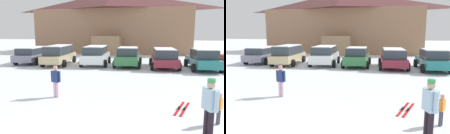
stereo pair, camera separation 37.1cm
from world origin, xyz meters
TOP-DOWN VIEW (x-y plane):
  - ski_lodge at (-4.55, 28.51)m, footprint 21.88×9.91m
  - parked_grey_wagon at (-9.49, 15.09)m, footprint 2.55×4.82m
  - parked_beige_suv at (-6.64, 14.60)m, footprint 2.45×4.93m
  - parked_white_suv at (-3.35, 15.03)m, footprint 2.60×4.53m
  - parked_green_coupe at (-0.50, 15.02)m, footprint 2.37×4.32m
  - parked_maroon_van at (2.48, 14.73)m, footprint 2.53×4.43m
  - parked_teal_hatchback at (5.38, 14.53)m, footprint 2.43×4.62m
  - skier_adult_in_blue_parka at (3.48, 2.70)m, footprint 0.38×0.58m
  - skier_child_in_orange_jacket at (3.99, 3.79)m, footprint 0.24×0.32m
  - skier_teen_in_navy_coat at (-2.30, 5.37)m, footprint 0.51×0.28m
  - pair_of_skis at (3.03, 4.99)m, footprint 0.75×1.71m

SIDE VIEW (x-z plane):
  - pair_of_skis at x=3.03m, z-range -0.02..0.06m
  - skier_child_in_orange_jacket at x=3.99m, z-range 0.06..1.05m
  - skier_teen_in_navy_coat at x=-2.30m, z-range 0.09..1.50m
  - parked_teal_hatchback at x=5.38m, z-range 0.01..1.62m
  - parked_green_coupe at x=-0.50m, z-range 0.01..1.64m
  - parked_grey_wagon at x=-9.49m, z-range 0.08..1.58m
  - parked_maroon_van at x=2.48m, z-range 0.07..1.65m
  - parked_white_suv at x=-3.35m, z-range 0.07..1.76m
  - parked_beige_suv at x=-6.64m, z-range 0.06..1.79m
  - skier_adult_in_blue_parka at x=3.48m, z-range 0.11..1.78m
  - ski_lodge at x=-4.55m, z-range 0.06..8.73m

